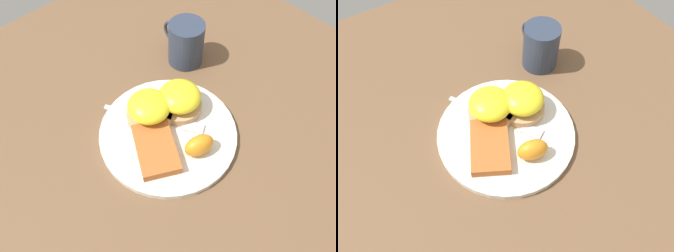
% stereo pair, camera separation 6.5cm
% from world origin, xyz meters
% --- Properties ---
extents(ground_plane, '(1.10, 1.10, 0.00)m').
position_xyz_m(ground_plane, '(0.00, 0.00, 0.00)').
color(ground_plane, brown).
extents(plate, '(0.28, 0.28, 0.01)m').
position_xyz_m(plate, '(0.00, 0.00, 0.01)').
color(plate, silver).
rests_on(plate, ground_plane).
extents(sandwich_benedict_left, '(0.09, 0.09, 0.06)m').
position_xyz_m(sandwich_benedict_left, '(0.03, -0.06, 0.04)').
color(sandwich_benedict_left, tan).
rests_on(sandwich_benedict_left, plate).
extents(sandwich_benedict_right, '(0.09, 0.09, 0.06)m').
position_xyz_m(sandwich_benedict_right, '(0.05, 0.01, 0.04)').
color(sandwich_benedict_right, tan).
rests_on(sandwich_benedict_right, plate).
extents(hashbrown_patty, '(0.14, 0.12, 0.02)m').
position_xyz_m(hashbrown_patty, '(-0.02, 0.05, 0.02)').
color(hashbrown_patty, '#B45E2A').
rests_on(hashbrown_patty, plate).
extents(orange_wedge, '(0.05, 0.07, 0.04)m').
position_xyz_m(orange_wedge, '(-0.07, -0.01, 0.04)').
color(orange_wedge, orange).
rests_on(orange_wedge, plate).
extents(fork, '(0.19, 0.13, 0.00)m').
position_xyz_m(fork, '(0.03, -0.01, 0.02)').
color(fork, silver).
rests_on(fork, plate).
extents(cup, '(0.12, 0.08, 0.10)m').
position_xyz_m(cup, '(0.13, -0.18, 0.05)').
color(cup, '#2D384C').
rests_on(cup, ground_plane).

